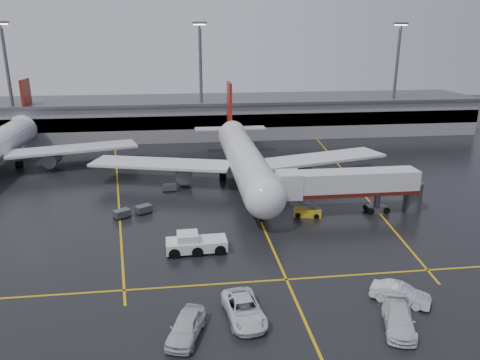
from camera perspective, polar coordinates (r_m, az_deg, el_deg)
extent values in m
plane|color=black|center=(65.67, 1.51, -2.74)|extent=(220.00, 220.00, 0.00)
cube|color=gold|center=(65.67, 1.51, -2.73)|extent=(0.25, 90.00, 0.02)
cube|color=gold|center=(46.04, 5.79, -12.19)|extent=(60.00, 0.25, 0.02)
cube|color=gold|center=(75.14, -14.95, -0.69)|extent=(9.99, 69.35, 0.02)
cube|color=gold|center=(79.36, 13.34, 0.41)|extent=(7.57, 69.64, 0.02)
cube|color=gray|center=(110.86, -2.30, 7.81)|extent=(120.00, 18.00, 8.00)
cube|color=black|center=(102.15, -1.85, 7.26)|extent=(120.00, 0.40, 3.00)
cube|color=#595B60|center=(110.22, -2.32, 10.01)|extent=(122.00, 19.00, 0.60)
cylinder|color=#595B60|center=(109.26, -26.68, 10.35)|extent=(0.70, 0.70, 25.00)
cube|color=#595B60|center=(108.79, -27.63, 16.96)|extent=(3.00, 1.20, 0.50)
cube|color=#FFE5B2|center=(108.79, -27.61, 16.80)|extent=(2.60, 0.90, 0.20)
cylinder|color=#595B60|center=(103.45, -4.87, 11.81)|extent=(0.70, 0.70, 25.00)
cube|color=#595B60|center=(102.97, -5.06, 18.86)|extent=(3.00, 1.20, 0.50)
cube|color=#FFE5B2|center=(102.96, -5.05, 18.69)|extent=(2.60, 0.90, 0.20)
cylinder|color=#595B60|center=(114.63, 18.72, 11.53)|extent=(0.70, 0.70, 25.00)
cube|color=#595B60|center=(114.19, 19.37, 17.86)|extent=(3.00, 1.20, 0.50)
cube|color=#FFE5B2|center=(114.18, 19.35, 17.71)|extent=(2.60, 0.90, 0.20)
cylinder|color=silver|center=(71.95, 0.56, 2.60)|extent=(5.20, 36.00, 5.20)
sphere|color=silver|center=(54.97, 3.14, -2.22)|extent=(5.20, 5.20, 5.20)
cone|color=silver|center=(92.12, -1.24, 6.31)|extent=(4.94, 8.00, 4.94)
cube|color=maroon|center=(92.28, -1.32, 9.42)|extent=(0.50, 5.50, 8.50)
cube|color=silver|center=(92.08, -1.24, 6.44)|extent=(14.00, 3.00, 0.25)
cube|color=silver|center=(73.53, -9.75, 2.03)|extent=(22.80, 11.83, 0.40)
cube|color=silver|center=(76.84, 10.01, 2.69)|extent=(22.80, 11.83, 0.40)
cylinder|color=#595B60|center=(72.87, -6.97, 0.87)|extent=(2.60, 4.50, 2.60)
cylinder|color=#595B60|center=(75.32, 7.63, 1.39)|extent=(2.60, 4.50, 2.60)
cylinder|color=#595B60|center=(58.87, 2.56, -4.17)|extent=(0.56, 0.56, 2.00)
cylinder|color=#595B60|center=(75.34, -2.17, 0.75)|extent=(0.56, 0.56, 2.00)
cylinder|color=#595B60|center=(76.15, 2.63, 0.93)|extent=(0.56, 0.56, 2.00)
cylinder|color=black|center=(59.07, 2.55, -4.66)|extent=(0.40, 1.10, 1.10)
cylinder|color=black|center=(75.47, -2.16, 0.43)|extent=(1.00, 1.40, 1.40)
cylinder|color=black|center=(76.28, 2.63, 0.61)|extent=(1.00, 1.40, 1.40)
cone|color=silver|center=(108.38, -24.79, 6.41)|extent=(4.94, 8.00, 4.94)
cube|color=maroon|center=(108.62, -24.97, 9.05)|extent=(0.50, 5.50, 8.50)
cube|color=silver|center=(108.35, -24.81, 6.52)|extent=(14.00, 3.00, 0.25)
cube|color=silver|center=(87.27, -20.04, 3.67)|extent=(22.80, 11.83, 0.40)
cylinder|color=#595B60|center=(87.50, -22.31, 2.50)|extent=(2.60, 4.50, 2.60)
cylinder|color=#595B60|center=(91.42, -25.75, 2.01)|extent=(0.56, 0.56, 2.00)
cylinder|color=black|center=(91.53, -25.71, 1.74)|extent=(1.00, 1.40, 1.40)
cube|color=silver|center=(61.74, 13.49, -0.26)|extent=(18.00, 3.20, 3.00)
cube|color=#52140F|center=(62.14, 13.40, -1.40)|extent=(18.00, 3.30, 0.50)
cube|color=silver|center=(59.37, 6.06, -0.57)|extent=(3.00, 3.40, 3.30)
cylinder|color=#595B60|center=(64.15, 16.65, -2.58)|extent=(0.80, 0.80, 3.00)
cube|color=#595B60|center=(64.50, 16.57, -3.46)|extent=(2.60, 1.60, 0.90)
cylinder|color=#595B60|center=(66.14, 20.66, -1.92)|extent=(2.40, 2.40, 4.00)
cylinder|color=black|center=(64.08, 15.67, -3.52)|extent=(0.90, 1.80, 0.90)
cylinder|color=black|center=(64.95, 17.46, -3.39)|extent=(0.90, 1.80, 0.90)
cube|color=white|center=(51.03, -5.42, -7.98)|extent=(6.71, 2.90, 1.13)
cube|color=white|center=(50.59, -6.53, -7.07)|extent=(2.35, 2.35, 0.94)
cube|color=black|center=(50.59, -6.53, -7.07)|extent=(2.12, 2.12, 0.85)
cylinder|color=black|center=(51.10, -8.19, -8.46)|extent=(1.34, 2.88, 1.23)
cylinder|color=black|center=(51.18, -5.41, -8.31)|extent=(1.34, 2.88, 1.23)
cylinder|color=black|center=(51.38, -2.65, -8.14)|extent=(1.34, 2.88, 1.23)
cube|color=gold|center=(61.12, 8.37, -3.96)|extent=(3.87, 2.48, 1.10)
cube|color=#595B60|center=(60.74, 8.41, -3.05)|extent=(3.57, 1.87, 1.25)
cylinder|color=black|center=(61.23, 7.24, -4.12)|extent=(1.16, 1.83, 0.70)
cylinder|color=black|center=(61.21, 9.48, -4.24)|extent=(1.16, 1.83, 0.70)
imported|color=white|center=(39.90, 0.50, -15.76)|extent=(3.58, 6.54, 1.74)
imported|color=silver|center=(40.88, 19.12, -16.04)|extent=(3.93, 6.10, 1.64)
imported|color=silver|center=(44.36, 19.29, -13.19)|extent=(5.21, 4.38, 1.68)
imported|color=silver|center=(38.10, -6.72, -17.61)|extent=(3.72, 5.80, 1.84)
cube|color=#595B60|center=(62.66, -11.89, -3.51)|extent=(2.39, 2.18, 0.90)
cylinder|color=black|center=(62.07, -12.28, -4.21)|extent=(0.40, 0.20, 0.40)
cylinder|color=black|center=(62.77, -11.00, -3.88)|extent=(0.40, 0.20, 0.40)
cylinder|color=black|center=(62.90, -12.72, -3.95)|extent=(0.40, 0.20, 0.40)
cylinder|color=black|center=(63.59, -11.45, -3.62)|extent=(0.40, 0.20, 0.40)
cube|color=#595B60|center=(61.77, -14.46, -4.02)|extent=(2.39, 2.19, 0.90)
cylinder|color=black|center=(61.20, -14.89, -4.73)|extent=(0.40, 0.20, 0.40)
cylinder|color=black|center=(61.84, -13.56, -4.39)|extent=(0.40, 0.20, 0.40)
cylinder|color=black|center=(62.05, -15.30, -4.45)|extent=(0.40, 0.20, 0.40)
cylinder|color=black|center=(62.68, -13.99, -4.12)|extent=(0.40, 0.20, 0.40)
cube|color=#595B60|center=(70.75, -8.75, -0.87)|extent=(2.02, 1.33, 0.90)
cylinder|color=black|center=(70.44, -9.39, -1.39)|extent=(0.40, 0.20, 0.40)
cylinder|color=black|center=(70.41, -8.09, -1.34)|extent=(0.40, 0.20, 0.40)
cylinder|color=black|center=(71.39, -9.38, -1.13)|extent=(0.40, 0.20, 0.40)
cylinder|color=black|center=(71.36, -8.09, -1.08)|extent=(0.40, 0.20, 0.40)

